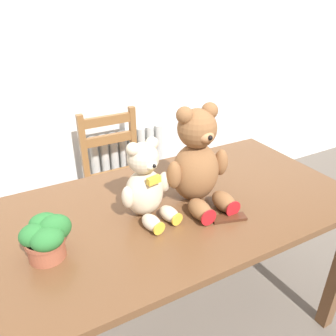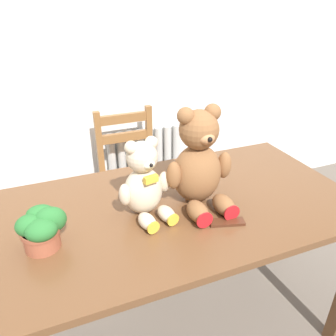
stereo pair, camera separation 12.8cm
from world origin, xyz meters
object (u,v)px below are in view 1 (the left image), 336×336
object	(u,v)px
wooden_chair_behind	(119,182)
chocolate_bar	(229,218)
teddy_bear_right	(198,162)
teddy_bear_left	(146,184)
potted_plant	(46,237)

from	to	relation	value
wooden_chair_behind	chocolate_bar	xyz separation A→B (m)	(0.10, -1.01, 0.32)
teddy_bear_right	chocolate_bar	world-z (taller)	teddy_bear_right
teddy_bear_left	teddy_bear_right	world-z (taller)	teddy_bear_right
wooden_chair_behind	chocolate_bar	bearing A→B (deg)	95.43
wooden_chair_behind	teddy_bear_right	bearing A→B (deg)	94.16
chocolate_bar	teddy_bear_right	bearing A→B (deg)	101.02
teddy_bear_right	chocolate_bar	size ratio (longest dim) A/B	3.09
wooden_chair_behind	potted_plant	size ratio (longest dim) A/B	5.44
teddy_bear_right	chocolate_bar	distance (m)	0.25
potted_plant	chocolate_bar	distance (m)	0.67
wooden_chair_behind	teddy_bear_right	world-z (taller)	teddy_bear_right
teddy_bear_right	potted_plant	bearing A→B (deg)	4.88
potted_plant	chocolate_bar	size ratio (longest dim) A/B	1.25
wooden_chair_behind	teddy_bear_right	distance (m)	0.96
teddy_bear_right	chocolate_bar	xyz separation A→B (m)	(0.04, -0.18, -0.17)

